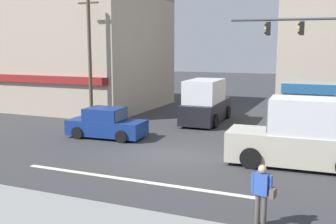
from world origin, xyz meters
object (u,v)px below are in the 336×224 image
object	(u,v)px
box_truck_waiting_far	(305,136)
box_truck_crossing_center	(206,103)
utility_pole_near_left	(90,59)
sedan_parked_curbside	(106,124)
traffic_light_mast	(317,60)
pedestrian_foreground_with_bag	(262,192)

from	to	relation	value
box_truck_waiting_far	box_truck_crossing_center	distance (m)	9.99
utility_pole_near_left	box_truck_crossing_center	distance (m)	7.75
box_truck_waiting_far	sedan_parked_curbside	size ratio (longest dim) A/B	1.36
box_truck_waiting_far	box_truck_crossing_center	size ratio (longest dim) A/B	1.00
traffic_light_mast	sedan_parked_curbside	xyz separation A→B (m)	(-10.18, -1.28, -3.46)
box_truck_waiting_far	pedestrian_foreground_with_bag	size ratio (longest dim) A/B	3.40
box_truck_waiting_far	box_truck_crossing_center	xyz separation A→B (m)	(-6.46, 7.61, 0.00)
traffic_light_mast	pedestrian_foreground_with_bag	distance (m)	9.37
utility_pole_near_left	box_truck_waiting_far	xyz separation A→B (m)	(13.01, -4.55, -2.79)
traffic_light_mast	box_truck_crossing_center	xyz separation A→B (m)	(-6.64, 4.89, -2.92)
traffic_light_mast	box_truck_waiting_far	distance (m)	4.00
traffic_light_mast	box_truck_crossing_center	size ratio (longest dim) A/B	1.10
utility_pole_near_left	box_truck_waiting_far	bearing A→B (deg)	-19.27
box_truck_crossing_center	box_truck_waiting_far	bearing A→B (deg)	-49.67
box_truck_crossing_center	sedan_parked_curbside	world-z (taller)	box_truck_crossing_center
box_truck_crossing_center	sedan_parked_curbside	bearing A→B (deg)	-119.91
utility_pole_near_left	sedan_parked_curbside	size ratio (longest dim) A/B	1.86
box_truck_waiting_far	pedestrian_foreground_with_bag	world-z (taller)	box_truck_waiting_far
utility_pole_near_left	traffic_light_mast	bearing A→B (deg)	-7.87
traffic_light_mast	box_truck_waiting_far	size ratio (longest dim) A/B	1.09
sedan_parked_curbside	traffic_light_mast	bearing A→B (deg)	7.14
traffic_light_mast	box_truck_waiting_far	world-z (taller)	traffic_light_mast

